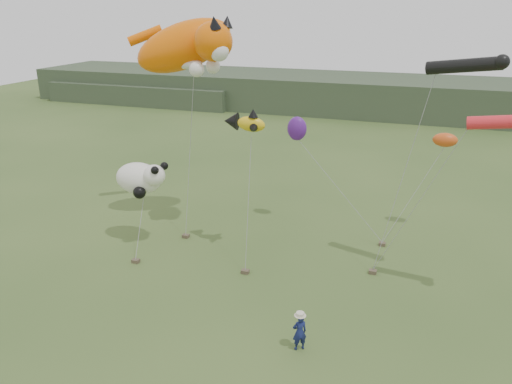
% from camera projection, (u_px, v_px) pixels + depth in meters
% --- Properties ---
extents(ground, '(120.00, 120.00, 0.00)m').
position_uv_depth(ground, '(260.00, 320.00, 20.12)').
color(ground, '#385123').
rests_on(ground, ground).
extents(headland, '(90.00, 13.00, 4.00)m').
position_uv_depth(headland, '(354.00, 95.00, 59.99)').
color(headland, '#2D3D28').
rests_on(headland, ground).
extents(festival_attendant, '(0.65, 0.60, 1.48)m').
position_uv_depth(festival_attendant, '(300.00, 332.00, 18.15)').
color(festival_attendant, '#151D50').
rests_on(festival_attendant, ground).
extents(sandbag_anchors, '(11.67, 6.18, 0.18)m').
position_uv_depth(sandbag_anchors, '(264.00, 256.00, 25.09)').
color(sandbag_anchors, brown).
rests_on(sandbag_anchors, ground).
extents(cat_kite, '(6.92, 4.60, 3.93)m').
position_uv_depth(cat_kite, '(190.00, 46.00, 25.83)').
color(cat_kite, '#EB6003').
rests_on(cat_kite, ground).
extents(fish_kite, '(2.26, 1.50, 1.15)m').
position_uv_depth(fish_kite, '(244.00, 122.00, 23.64)').
color(fish_kite, gold).
rests_on(fish_kite, ground).
extents(tube_kites, '(4.74, 2.90, 2.84)m').
position_uv_depth(tube_kites, '(489.00, 90.00, 19.44)').
color(tube_kites, black).
rests_on(tube_kites, ground).
extents(panda_kite, '(2.93, 1.90, 1.82)m').
position_uv_depth(panda_kite, '(141.00, 178.00, 25.76)').
color(panda_kite, white).
rests_on(panda_kite, ground).
extents(misc_kites, '(8.97, 2.18, 1.38)m').
position_uv_depth(misc_kites, '(356.00, 133.00, 27.14)').
color(misc_kites, '#CE4C17').
rests_on(misc_kites, ground).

